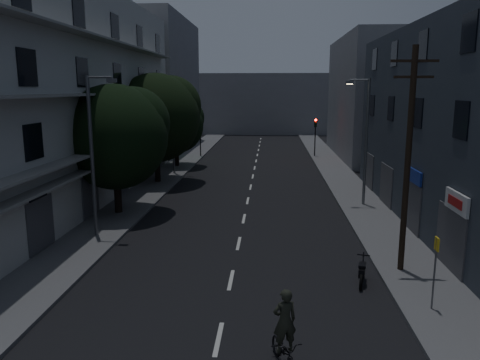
# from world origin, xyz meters

# --- Properties ---
(ground) EXTENTS (160.00, 160.00, 0.00)m
(ground) POSITION_xyz_m (0.00, 25.00, 0.00)
(ground) COLOR black
(ground) RESTS_ON ground
(sidewalk_left) EXTENTS (3.00, 90.00, 0.15)m
(sidewalk_left) POSITION_xyz_m (-7.50, 25.00, 0.07)
(sidewalk_left) COLOR #565659
(sidewalk_left) RESTS_ON ground
(sidewalk_right) EXTENTS (3.00, 90.00, 0.15)m
(sidewalk_right) POSITION_xyz_m (7.50, 25.00, 0.07)
(sidewalk_right) COLOR #565659
(sidewalk_right) RESTS_ON ground
(lane_markings) EXTENTS (0.15, 60.50, 0.01)m
(lane_markings) POSITION_xyz_m (0.00, 31.25, 0.01)
(lane_markings) COLOR beige
(lane_markings) RESTS_ON ground
(building_left) EXTENTS (7.00, 36.00, 14.00)m
(building_left) POSITION_xyz_m (-11.98, 18.00, 6.99)
(building_left) COLOR #B7B7B2
(building_left) RESTS_ON ground
(building_right) EXTENTS (6.19, 28.00, 11.00)m
(building_right) POSITION_xyz_m (11.99, 14.00, 5.50)
(building_right) COLOR #2E353E
(building_right) RESTS_ON ground
(building_far_left) EXTENTS (6.00, 20.00, 16.00)m
(building_far_left) POSITION_xyz_m (-12.00, 48.00, 8.00)
(building_far_left) COLOR slate
(building_far_left) RESTS_ON ground
(building_far_right) EXTENTS (6.00, 20.00, 13.00)m
(building_far_right) POSITION_xyz_m (12.00, 42.00, 6.50)
(building_far_right) COLOR slate
(building_far_right) RESTS_ON ground
(building_far_end) EXTENTS (24.00, 8.00, 10.00)m
(building_far_end) POSITION_xyz_m (0.00, 70.00, 5.00)
(building_far_end) COLOR slate
(building_far_end) RESTS_ON ground
(tree_near) EXTENTS (6.22, 6.22, 7.67)m
(tree_near) POSITION_xyz_m (-7.59, 16.02, 4.95)
(tree_near) COLOR black
(tree_near) RESTS_ON sidewalk_left
(tree_mid) EXTENTS (6.98, 6.98, 8.59)m
(tree_mid) POSITION_xyz_m (-7.47, 25.62, 5.52)
(tree_mid) COLOR black
(tree_mid) RESTS_ON sidewalk_left
(tree_far) EXTENTS (5.31, 5.31, 6.57)m
(tree_far) POSITION_xyz_m (-7.52, 33.53, 4.26)
(tree_far) COLOR black
(tree_far) RESTS_ON sidewalk_left
(traffic_signal_far_right) EXTENTS (0.28, 0.37, 4.10)m
(traffic_signal_far_right) POSITION_xyz_m (6.44, 41.23, 3.10)
(traffic_signal_far_right) COLOR black
(traffic_signal_far_right) RESTS_ON sidewalk_right
(traffic_signal_far_left) EXTENTS (0.28, 0.37, 4.10)m
(traffic_signal_far_left) POSITION_xyz_m (-6.28, 40.31, 3.10)
(traffic_signal_far_left) COLOR black
(traffic_signal_far_left) RESTS_ON sidewalk_left
(street_lamp_left_near) EXTENTS (1.51, 0.25, 8.00)m
(street_lamp_left_near) POSITION_xyz_m (-7.21, 11.43, 4.60)
(street_lamp_left_near) COLOR #54565B
(street_lamp_left_near) RESTS_ON sidewalk_left
(street_lamp_right) EXTENTS (1.51, 0.25, 8.00)m
(street_lamp_right) POSITION_xyz_m (7.45, 18.97, 4.60)
(street_lamp_right) COLOR slate
(street_lamp_right) RESTS_ON sidewalk_right
(street_lamp_left_far) EXTENTS (1.51, 0.25, 8.00)m
(street_lamp_left_far) POSITION_xyz_m (-6.90, 29.49, 4.60)
(street_lamp_left_far) COLOR #585B5F
(street_lamp_left_far) RESTS_ON sidewalk_left
(utility_pole) EXTENTS (1.80, 0.24, 9.00)m
(utility_pole) POSITION_xyz_m (6.96, 7.75, 4.87)
(utility_pole) COLOR black
(utility_pole) RESTS_ON sidewalk_right
(bus_stop_sign) EXTENTS (0.06, 0.35, 2.52)m
(bus_stop_sign) POSITION_xyz_m (7.06, 4.19, 1.89)
(bus_stop_sign) COLOR #595B60
(bus_stop_sign) RESTS_ON sidewalk_right
(motorcycle) EXTENTS (0.65, 1.73, 1.13)m
(motorcycle) POSITION_xyz_m (5.14, 6.48, 0.44)
(motorcycle) COLOR black
(motorcycle) RESTS_ON ground
(cyclist) EXTENTS (1.19, 1.91, 2.29)m
(cyclist) POSITION_xyz_m (1.95, 0.65, 0.77)
(cyclist) COLOR black
(cyclist) RESTS_ON ground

